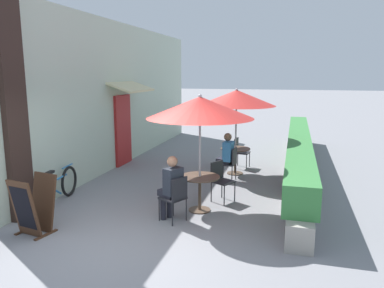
# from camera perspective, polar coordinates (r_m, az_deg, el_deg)

# --- Properties ---
(ground_plane) EXTENTS (120.00, 120.00, 0.00)m
(ground_plane) POSITION_cam_1_polar(r_m,az_deg,el_deg) (6.37, -10.53, -14.94)
(ground_plane) COLOR gray
(cafe_facade_wall) EXTENTS (0.98, 11.29, 4.20)m
(cafe_facade_wall) POSITION_cam_1_polar(r_m,az_deg,el_deg) (11.84, -10.39, 7.41)
(cafe_facade_wall) COLOR #B2C1AD
(cafe_facade_wall) RESTS_ON ground_plane
(planter_hedge) EXTENTS (0.60, 10.29, 1.01)m
(planter_hedge) POSITION_cam_1_polar(r_m,az_deg,el_deg) (10.91, 15.93, -1.32)
(planter_hedge) COLOR gray
(planter_hedge) RESTS_ON ground_plane
(patio_table_near) EXTENTS (0.81, 0.81, 0.72)m
(patio_table_near) POSITION_cam_1_polar(r_m,az_deg,el_deg) (7.53, 1.19, -6.31)
(patio_table_near) COLOR brown
(patio_table_near) RESTS_ON ground_plane
(patio_umbrella_near) EXTENTS (2.09, 2.09, 2.35)m
(patio_umbrella_near) POSITION_cam_1_polar(r_m,az_deg,el_deg) (7.23, 1.23, 5.59)
(patio_umbrella_near) COLOR #B7B7BC
(patio_umbrella_near) RESTS_ON ground_plane
(cafe_chair_near_left) EXTENTS (0.54, 0.54, 0.87)m
(cafe_chair_near_left) POSITION_cam_1_polar(r_m,az_deg,el_deg) (6.98, -2.53, -7.84)
(cafe_chair_near_left) COLOR #232328
(cafe_chair_near_left) RESTS_ON ground_plane
(seated_patron_near_left) EXTENTS (0.50, 0.47, 1.25)m
(seated_patron_near_left) POSITION_cam_1_polar(r_m,az_deg,el_deg) (7.01, -3.18, -6.31)
(seated_patron_near_left) COLOR #23232D
(seated_patron_near_left) RESTS_ON ground_plane
(cafe_chair_near_right) EXTENTS (0.54, 0.54, 0.87)m
(cafe_chair_near_right) POSITION_cam_1_polar(r_m,az_deg,el_deg) (8.13, 4.36, -5.17)
(cafe_chair_near_right) COLOR #232328
(cafe_chair_near_right) RESTS_ON ground_plane
(patio_table_mid) EXTENTS (0.81, 0.81, 0.72)m
(patio_table_mid) POSITION_cam_1_polar(r_m,az_deg,el_deg) (10.34, 6.62, -1.66)
(patio_table_mid) COLOR brown
(patio_table_mid) RESTS_ON ground_plane
(patio_umbrella_mid) EXTENTS (2.09, 2.09, 2.35)m
(patio_umbrella_mid) POSITION_cam_1_polar(r_m,az_deg,el_deg) (10.12, 6.81, 6.99)
(patio_umbrella_mid) COLOR #B7B7BC
(patio_umbrella_mid) RESTS_ON ground_plane
(cafe_chair_mid_left) EXTENTS (0.45, 0.45, 0.87)m
(cafe_chair_mid_left) POSITION_cam_1_polar(r_m,az_deg,el_deg) (9.63, 5.85, -2.67)
(cafe_chair_mid_left) COLOR #232328
(cafe_chair_mid_left) RESTS_ON ground_plane
(seated_patron_mid_left) EXTENTS (0.44, 0.37, 1.25)m
(seated_patron_mid_left) POSITION_cam_1_polar(r_m,az_deg,el_deg) (9.62, 5.23, -1.62)
(seated_patron_mid_left) COLOR #23232D
(seated_patron_mid_left) RESTS_ON ground_plane
(cafe_chair_mid_right) EXTENTS (0.45, 0.45, 0.87)m
(cafe_chair_mid_right) POSITION_cam_1_polar(r_m,az_deg,el_deg) (11.07, 7.29, -0.93)
(cafe_chair_mid_right) COLOR #232328
(cafe_chair_mid_right) RESTS_ON ground_plane
(coffee_cup_mid) EXTENTS (0.07, 0.07, 0.09)m
(coffee_cup_mid) POSITION_cam_1_polar(r_m,az_deg,el_deg) (10.27, 6.18, -0.42)
(coffee_cup_mid) COLOR white
(coffee_cup_mid) RESTS_ON patio_table_mid
(bicycle_leaning) EXTENTS (0.25, 1.69, 0.78)m
(bicycle_leaning) POSITION_cam_1_polar(r_m,az_deg,el_deg) (8.49, -19.77, -6.20)
(bicycle_leaning) COLOR black
(bicycle_leaning) RESTS_ON ground_plane
(menu_board) EXTENTS (0.63, 0.72, 1.01)m
(menu_board) POSITION_cam_1_polar(r_m,az_deg,el_deg) (7.06, -22.93, -8.66)
(menu_board) COLOR #422819
(menu_board) RESTS_ON ground_plane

